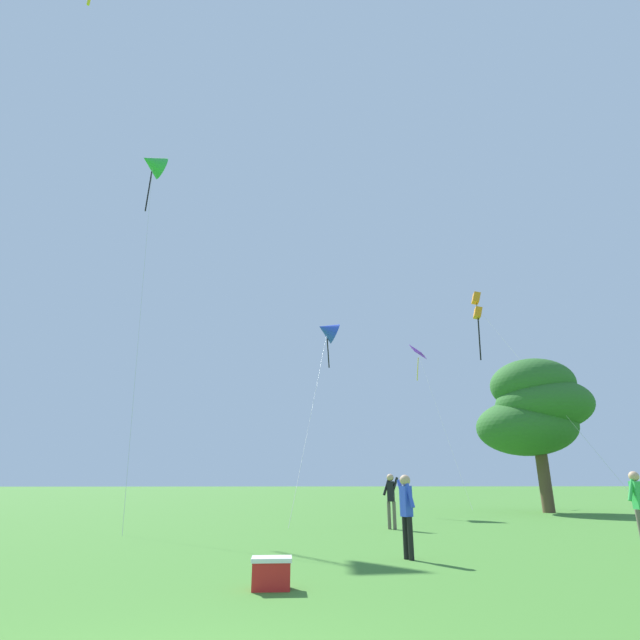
{
  "coord_description": "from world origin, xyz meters",
  "views": [
    {
      "loc": [
        0.93,
        -3.52,
        1.5
      ],
      "look_at": [
        2.92,
        23.95,
        10.8
      ],
      "focal_mm": 27.06,
      "sensor_mm": 36.0,
      "label": 1
    }
  ],
  "objects_px": {
    "kite_green_small": "(153,164)",
    "kite_blue_delta": "(327,330)",
    "kite_purple_streamer": "(419,359)",
    "kite_orange_box": "(477,308)",
    "person_near_tree": "(406,508)",
    "person_in_blue_jacket": "(391,496)",
    "tree_left_oak": "(534,409)",
    "picnic_cooler": "(271,573)",
    "person_foreground_watcher": "(639,501)"
  },
  "relations": [
    {
      "from": "kite_green_small",
      "to": "kite_blue_delta",
      "type": "height_order",
      "value": "kite_green_small"
    },
    {
      "from": "kite_purple_streamer",
      "to": "kite_orange_box",
      "type": "height_order",
      "value": "kite_orange_box"
    },
    {
      "from": "kite_orange_box",
      "to": "kite_purple_streamer",
      "type": "bearing_deg",
      "value": 106.79
    },
    {
      "from": "person_near_tree",
      "to": "kite_purple_streamer",
      "type": "bearing_deg",
      "value": 72.99
    },
    {
      "from": "person_in_blue_jacket",
      "to": "person_near_tree",
      "type": "height_order",
      "value": "person_in_blue_jacket"
    },
    {
      "from": "person_in_blue_jacket",
      "to": "person_near_tree",
      "type": "bearing_deg",
      "value": -99.38
    },
    {
      "from": "kite_green_small",
      "to": "tree_left_oak",
      "type": "distance_m",
      "value": 26.87
    },
    {
      "from": "kite_green_small",
      "to": "picnic_cooler",
      "type": "xyz_separation_m",
      "value": [
        8.42,
        -17.95,
        -20.1
      ]
    },
    {
      "from": "person_in_blue_jacket",
      "to": "picnic_cooler",
      "type": "bearing_deg",
      "value": -112.3
    },
    {
      "from": "kite_green_small",
      "to": "kite_blue_delta",
      "type": "bearing_deg",
      "value": 13.79
    },
    {
      "from": "person_near_tree",
      "to": "kite_blue_delta",
      "type": "bearing_deg",
      "value": 90.26
    },
    {
      "from": "kite_blue_delta",
      "to": "kite_green_small",
      "type": "bearing_deg",
      "value": -166.21
    },
    {
      "from": "kite_purple_streamer",
      "to": "person_foreground_watcher",
      "type": "xyz_separation_m",
      "value": [
        -2.06,
        -25.52,
        -10.02
      ]
    },
    {
      "from": "person_near_tree",
      "to": "kite_green_small",
      "type": "bearing_deg",
      "value": 126.27
    },
    {
      "from": "kite_green_small",
      "to": "person_near_tree",
      "type": "xyz_separation_m",
      "value": [
        11.17,
        -15.23,
        -19.33
      ]
    },
    {
      "from": "kite_orange_box",
      "to": "kite_blue_delta",
      "type": "bearing_deg",
      "value": -171.55
    },
    {
      "from": "kite_purple_streamer",
      "to": "person_foreground_watcher",
      "type": "distance_m",
      "value": 27.49
    },
    {
      "from": "kite_green_small",
      "to": "kite_orange_box",
      "type": "xyz_separation_m",
      "value": [
        21.61,
        4.29,
        -7.42
      ]
    },
    {
      "from": "kite_orange_box",
      "to": "tree_left_oak",
      "type": "height_order",
      "value": "kite_orange_box"
    },
    {
      "from": "kite_purple_streamer",
      "to": "person_near_tree",
      "type": "bearing_deg",
      "value": -107.01
    },
    {
      "from": "kite_green_small",
      "to": "tree_left_oak",
      "type": "relative_size",
      "value": 2.62
    },
    {
      "from": "kite_blue_delta",
      "to": "person_foreground_watcher",
      "type": "height_order",
      "value": "kite_blue_delta"
    },
    {
      "from": "kite_orange_box",
      "to": "person_foreground_watcher",
      "type": "relative_size",
      "value": 7.91
    },
    {
      "from": "kite_green_small",
      "to": "kite_purple_streamer",
      "type": "bearing_deg",
      "value": 30.97
    },
    {
      "from": "kite_blue_delta",
      "to": "person_foreground_watcher",
      "type": "distance_m",
      "value": 20.11
    },
    {
      "from": "kite_blue_delta",
      "to": "person_near_tree",
      "type": "relative_size",
      "value": 6.87
    },
    {
      "from": "tree_left_oak",
      "to": "person_in_blue_jacket",
      "type": "bearing_deg",
      "value": -139.76
    },
    {
      "from": "person_in_blue_jacket",
      "to": "tree_left_oak",
      "type": "bearing_deg",
      "value": 40.24
    },
    {
      "from": "person_in_blue_jacket",
      "to": "person_foreground_watcher",
      "type": "relative_size",
      "value": 1.01
    },
    {
      "from": "kite_blue_delta",
      "to": "picnic_cooler",
      "type": "bearing_deg",
      "value": -97.37
    },
    {
      "from": "person_foreground_watcher",
      "to": "person_in_blue_jacket",
      "type": "bearing_deg",
      "value": 133.41
    },
    {
      "from": "kite_orange_box",
      "to": "person_foreground_watcher",
      "type": "height_order",
      "value": "kite_orange_box"
    },
    {
      "from": "kite_orange_box",
      "to": "picnic_cooler",
      "type": "bearing_deg",
      "value": -120.68
    },
    {
      "from": "person_in_blue_jacket",
      "to": "tree_left_oak",
      "type": "height_order",
      "value": "tree_left_oak"
    },
    {
      "from": "kite_purple_streamer",
      "to": "picnic_cooler",
      "type": "bearing_deg",
      "value": -110.35
    },
    {
      "from": "kite_blue_delta",
      "to": "kite_purple_streamer",
      "type": "bearing_deg",
      "value": 47.04
    },
    {
      "from": "kite_blue_delta",
      "to": "tree_left_oak",
      "type": "xyz_separation_m",
      "value": [
        11.22,
        -2.77,
        -5.18
      ]
    },
    {
      "from": "kite_orange_box",
      "to": "kite_blue_delta",
      "type": "distance_m",
      "value": 10.89
    },
    {
      "from": "kite_purple_streamer",
      "to": "tree_left_oak",
      "type": "distance_m",
      "value": 13.34
    },
    {
      "from": "kite_blue_delta",
      "to": "person_foreground_watcher",
      "type": "relative_size",
      "value": 6.44
    },
    {
      "from": "kite_purple_streamer",
      "to": "kite_green_small",
      "type": "relative_size",
      "value": 0.58
    },
    {
      "from": "kite_blue_delta",
      "to": "kite_orange_box",
      "type": "bearing_deg",
      "value": 8.45
    },
    {
      "from": "person_in_blue_jacket",
      "to": "kite_purple_streamer",
      "type": "bearing_deg",
      "value": 70.58
    },
    {
      "from": "kite_blue_delta",
      "to": "person_near_tree",
      "type": "distance_m",
      "value": 20.33
    },
    {
      "from": "person_foreground_watcher",
      "to": "tree_left_oak",
      "type": "distance_m",
      "value": 15.32
    },
    {
      "from": "person_near_tree",
      "to": "picnic_cooler",
      "type": "xyz_separation_m",
      "value": [
        -2.75,
        -2.72,
        -0.77
      ]
    },
    {
      "from": "kite_purple_streamer",
      "to": "tree_left_oak",
      "type": "height_order",
      "value": "kite_purple_streamer"
    },
    {
      "from": "kite_purple_streamer",
      "to": "person_near_tree",
      "type": "relative_size",
      "value": 7.45
    },
    {
      "from": "kite_orange_box",
      "to": "tree_left_oak",
      "type": "xyz_separation_m",
      "value": [
        0.7,
        -4.33,
        -7.55
      ]
    },
    {
      "from": "kite_purple_streamer",
      "to": "kite_blue_delta",
      "type": "relative_size",
      "value": 1.08
    }
  ]
}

